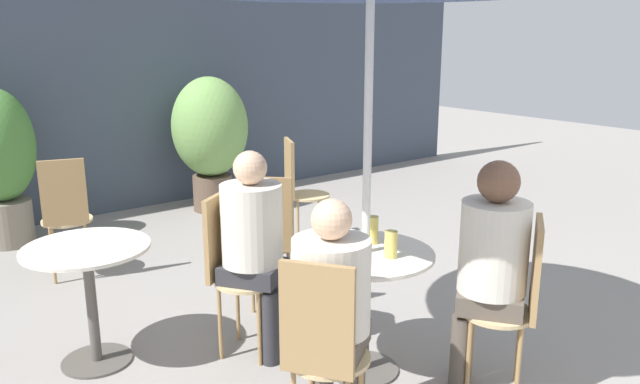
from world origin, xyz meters
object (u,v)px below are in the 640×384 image
(bistro_chair_4, at_px, (298,184))
(seated_person_1, at_px, (332,301))
(bistro_chair_0, at_px, (232,260))
(seated_person_0, at_px, (255,237))
(bistro_chair_3, at_px, (270,232))
(potted_plant_0, at_px, (0,159))
(cafe_table_near, at_px, (365,281))
(bistro_chair_2, at_px, (518,294))
(beer_glass_2, at_px, (391,244))
(bistro_chair_1, at_px, (322,344))
(beer_glass_1, at_px, (341,242))
(potted_plant_1, at_px, (210,133))
(beer_glass_0, at_px, (373,230))
(bistro_chair_5, at_px, (66,209))
(cafe_table_far, at_px, (89,277))
(seated_person_2, at_px, (490,258))

(bistro_chair_4, distance_m, seated_person_1, 2.74)
(bistro_chair_0, height_order, seated_person_0, seated_person_0)
(bistro_chair_4, bearing_deg, bistro_chair_3, 160.75)
(seated_person_0, bearing_deg, potted_plant_0, 68.08)
(cafe_table_near, distance_m, bistro_chair_2, 0.79)
(cafe_table_near, bearing_deg, seated_person_1, -144.89)
(bistro_chair_4, bearing_deg, beer_glass_2, -179.14)
(seated_person_1, bearing_deg, potted_plant_0, -27.08)
(bistro_chair_1, distance_m, beer_glass_1, 0.73)
(seated_person_1, xyz_separation_m, potted_plant_1, (1.43, 3.81, 0.13))
(potted_plant_0, bearing_deg, beer_glass_1, -75.18)
(beer_glass_0, height_order, beer_glass_2, beer_glass_0)
(bistro_chair_2, bearing_deg, bistro_chair_5, -100.83)
(cafe_table_far, relative_size, seated_person_2, 0.57)
(cafe_table_far, distance_m, beer_glass_0, 1.60)
(cafe_table_near, bearing_deg, beer_glass_0, 33.72)
(bistro_chair_1, height_order, bistro_chair_2, same)
(cafe_table_near, height_order, bistro_chair_4, bistro_chair_4)
(bistro_chair_2, xyz_separation_m, bistro_chair_4, (0.49, 2.59, 0.00))
(bistro_chair_0, height_order, seated_person_2, seated_person_2)
(bistro_chair_1, bearing_deg, seated_person_2, -129.14)
(bistro_chair_4, distance_m, bistro_chair_5, 1.89)
(bistro_chair_0, xyz_separation_m, bistro_chair_3, (0.47, 0.30, 0.00))
(cafe_table_far, relative_size, beer_glass_1, 4.53)
(beer_glass_0, height_order, beer_glass_1, same)
(bistro_chair_5, xyz_separation_m, seated_person_1, (0.37, -2.72, 0.13))
(beer_glass_0, bearing_deg, bistro_chair_4, 66.13)
(bistro_chair_1, relative_size, bistro_chair_4, 1.00)
(beer_glass_0, bearing_deg, seated_person_1, -145.15)
(potted_plant_1, bearing_deg, beer_glass_1, -107.08)
(bistro_chair_0, xyz_separation_m, bistro_chair_4, (1.40, 1.29, 0.00))
(potted_plant_0, bearing_deg, seated_person_0, -76.81)
(potted_plant_1, bearing_deg, seated_person_0, -113.58)
(bistro_chair_5, distance_m, potted_plant_1, 2.12)
(cafe_table_near, relative_size, bistro_chair_2, 0.78)
(beer_glass_0, distance_m, potted_plant_0, 3.67)
(seated_person_0, distance_m, potted_plant_0, 3.11)
(bistro_chair_1, distance_m, potted_plant_0, 4.03)
(beer_glass_1, xyz_separation_m, potted_plant_1, (1.05, 3.41, 0.04))
(bistro_chair_3, xyz_separation_m, bistro_chair_5, (-0.91, 1.40, 0.00))
(bistro_chair_0, distance_m, beer_glass_1, 0.73)
(cafe_table_near, xyz_separation_m, beer_glass_2, (0.05, -0.14, 0.24))
(bistro_chair_0, xyz_separation_m, beer_glass_2, (0.50, -0.79, 0.21))
(bistro_chair_3, bearing_deg, bistro_chair_4, -89.07)
(cafe_table_far, distance_m, bistro_chair_5, 1.36)
(cafe_table_near, xyz_separation_m, bistro_chair_4, (0.94, 1.94, 0.03))
(bistro_chair_3, relative_size, beer_glass_0, 6.16)
(seated_person_0, relative_size, beer_glass_2, 8.57)
(seated_person_2, bearing_deg, cafe_table_far, -80.27)
(potted_plant_1, bearing_deg, cafe_table_near, -104.68)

